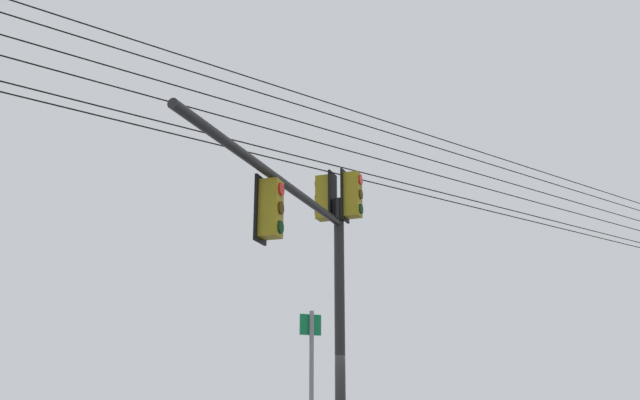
{
  "coord_description": "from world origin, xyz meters",
  "views": [
    {
      "loc": [
        -12.55,
        -1.5,
        1.75
      ],
      "look_at": [
        -0.86,
        -0.06,
        5.24
      ],
      "focal_mm": 37.42,
      "sensor_mm": 36.0,
      "label": 1
    }
  ],
  "objects": [
    {
      "name": "route_sign_primary",
      "position": [
        -2.28,
        -0.1,
        1.8
      ],
      "size": [
        0.23,
        0.31,
        3.03
      ],
      "color": "slate",
      "rests_on": "ground"
    },
    {
      "name": "overhead_wire_span",
      "position": [
        -0.86,
        0.72,
        6.8
      ],
      "size": [
        22.88,
        22.7,
        1.91
      ],
      "color": "black"
    },
    {
      "name": "signal_mast_assembly",
      "position": [
        -0.84,
        -0.06,
        4.36
      ],
      "size": [
        6.1,
        1.96,
        6.13
      ],
      "color": "black",
      "rests_on": "ground"
    }
  ]
}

